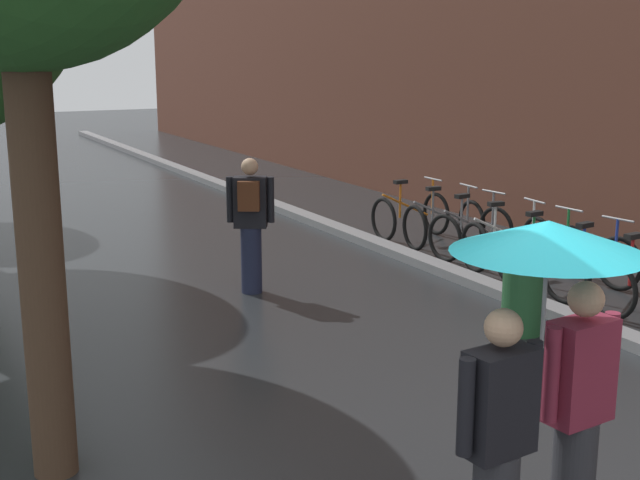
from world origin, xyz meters
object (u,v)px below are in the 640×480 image
(parked_bicycle_6, at_px, (471,232))
(parked_bicycle_8, at_px, (410,215))
(parked_bicycle_4, at_px, (543,254))
(parked_bicycle_5, at_px, (507,242))
(pedestrian_walking_midground, at_px, (251,222))
(parked_bicycle_3, at_px, (592,267))
(parked_bicycle_7, at_px, (444,223))
(couple_under_umbrella, at_px, (543,346))
(litter_bin, at_px, (523,295))

(parked_bicycle_6, bearing_deg, parked_bicycle_8, 91.89)
(parked_bicycle_4, bearing_deg, parked_bicycle_5, 88.71)
(pedestrian_walking_midground, bearing_deg, parked_bicycle_5, -8.87)
(parked_bicycle_3, xyz_separation_m, parked_bicycle_8, (-0.10, 3.84, 0.00))
(parked_bicycle_3, xyz_separation_m, parked_bicycle_7, (-0.02, 3.04, 0.00))
(couple_under_umbrella, distance_m, litter_bin, 4.37)
(parked_bicycle_5, xyz_separation_m, parked_bicycle_7, (0.00, 1.47, 0.00))
(couple_under_umbrella, distance_m, pedestrian_walking_midground, 6.11)
(parked_bicycle_5, height_order, couple_under_umbrella, couple_under_umbrella)
(couple_under_umbrella, xyz_separation_m, litter_bin, (2.76, 3.26, -0.93))
(parked_bicycle_4, relative_size, pedestrian_walking_midground, 0.66)
(parked_bicycle_5, height_order, parked_bicycle_7, same)
(litter_bin, bearing_deg, parked_bicycle_6, 61.49)
(parked_bicycle_7, height_order, parked_bicycle_8, same)
(parked_bicycle_5, height_order, litter_bin, parked_bicycle_5)
(couple_under_umbrella, height_order, litter_bin, couple_under_umbrella)
(parked_bicycle_5, xyz_separation_m, couple_under_umbrella, (-4.39, -5.48, 0.98))
(parked_bicycle_4, bearing_deg, parked_bicycle_7, 89.45)
(parked_bicycle_3, distance_m, parked_bicycle_6, 2.33)
(litter_bin, bearing_deg, parked_bicycle_4, 42.08)
(parked_bicycle_5, height_order, pedestrian_walking_midground, pedestrian_walking_midground)
(litter_bin, bearing_deg, parked_bicycle_7, 65.99)
(parked_bicycle_7, xyz_separation_m, pedestrian_walking_midground, (-3.60, -0.91, 0.52))
(parked_bicycle_3, distance_m, parked_bicycle_8, 3.84)
(parked_bicycle_4, distance_m, parked_bicycle_5, 0.75)
(parked_bicycle_6, relative_size, parked_bicycle_8, 1.06)
(litter_bin, bearing_deg, parked_bicycle_3, 21.16)
(litter_bin, bearing_deg, pedestrian_walking_midground, 125.17)
(parked_bicycle_8, distance_m, litter_bin, 4.75)
(couple_under_umbrella, bearing_deg, parked_bicycle_3, 41.49)
(parked_bicycle_3, xyz_separation_m, pedestrian_walking_midground, (-3.62, 2.13, 0.52))
(parked_bicycle_7, height_order, litter_bin, parked_bicycle_7)
(parked_bicycle_3, distance_m, couple_under_umbrella, 5.98)
(parked_bicycle_6, relative_size, couple_under_umbrella, 0.56)
(parked_bicycle_5, xyz_separation_m, litter_bin, (-1.64, -2.21, 0.05))
(parked_bicycle_3, height_order, couple_under_umbrella, couple_under_umbrella)
(pedestrian_walking_midground, bearing_deg, couple_under_umbrella, -97.57)
(parked_bicycle_3, distance_m, parked_bicycle_5, 1.57)
(parked_bicycle_4, distance_m, parked_bicycle_6, 1.51)
(pedestrian_walking_midground, bearing_deg, parked_bicycle_8, 25.96)
(parked_bicycle_8, bearing_deg, parked_bicycle_3, -88.55)
(couple_under_umbrella, bearing_deg, pedestrian_walking_midground, 82.43)
(parked_bicycle_4, distance_m, pedestrian_walking_midground, 3.84)
(parked_bicycle_7, xyz_separation_m, litter_bin, (-1.64, -3.68, 0.05))
(parked_bicycle_5, bearing_deg, parked_bicycle_3, -89.05)
(parked_bicycle_5, relative_size, litter_bin, 1.34)
(parked_bicycle_4, bearing_deg, parked_bicycle_3, -87.01)
(parked_bicycle_8, distance_m, couple_under_umbrella, 8.93)
(couple_under_umbrella, bearing_deg, parked_bicycle_5, 51.27)
(litter_bin, bearing_deg, parked_bicycle_8, 70.76)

